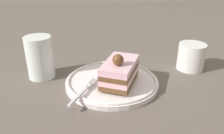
{
  "coord_description": "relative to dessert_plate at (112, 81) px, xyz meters",
  "views": [
    {
      "loc": [
        -0.06,
        -0.46,
        0.27
      ],
      "look_at": [
        0.0,
        0.02,
        0.05
      ],
      "focal_mm": 36.46,
      "sensor_mm": 36.0,
      "label": 1
    }
  ],
  "objects": [
    {
      "name": "ground_plane",
      "position": [
        -0.0,
        -0.02,
        -0.01
      ],
      "size": [
        2.4,
        2.4,
        0.0
      ],
      "primitive_type": "plane",
      "color": "#5B514A"
    },
    {
      "name": "dessert_plate",
      "position": [
        0.0,
        0.0,
        0.0
      ],
      "size": [
        0.22,
        0.22,
        0.02
      ],
      "color": "white",
      "rests_on": "ground_plane"
    },
    {
      "name": "cake_slice",
      "position": [
        0.02,
        -0.02,
        0.04
      ],
      "size": [
        0.11,
        0.13,
        0.08
      ],
      "color": "brown",
      "rests_on": "dessert_plate"
    },
    {
      "name": "fork",
      "position": [
        -0.07,
        -0.05,
        0.01
      ],
      "size": [
        0.07,
        0.11,
        0.0
      ],
      "color": "silver",
      "rests_on": "dessert_plate"
    },
    {
      "name": "drink_glass_near",
      "position": [
        -0.17,
        0.06,
        0.04
      ],
      "size": [
        0.07,
        0.07,
        0.11
      ],
      "color": "white",
      "rests_on": "ground_plane"
    },
    {
      "name": "drink_glass_far",
      "position": [
        0.23,
        0.06,
        0.02
      ],
      "size": [
        0.07,
        0.07,
        0.07
      ],
      "color": "white",
      "rests_on": "ground_plane"
    }
  ]
}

